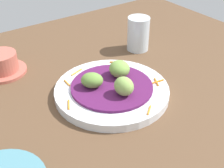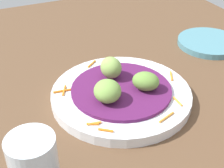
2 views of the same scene
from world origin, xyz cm
name	(u,v)px [view 2 (image 2 of 2)]	position (x,y,z in cm)	size (l,w,h in cm)	color
table_surface	(94,96)	(0.00, 0.00, 1.00)	(110.00, 110.00, 2.00)	brown
main_plate	(121,95)	(-4.46, -3.94, 2.99)	(26.89, 26.89, 1.97)	silver
cabbage_bed	(121,89)	(-4.46, -3.94, 4.31)	(19.23, 19.23, 0.67)	#51194C
carrot_garnish	(115,98)	(-6.19, -1.72, 4.17)	(24.06, 24.50, 0.40)	orange
guac_scoop_left	(111,67)	(0.09, -3.83, 6.79)	(4.67, 4.01, 4.28)	#84A851
guac_scoop_center	(108,91)	(-6.83, -0.05, 6.59)	(4.94, 5.34, 3.89)	#759E47
guac_scoop_right	(146,81)	(-6.64, -7.93, 6.38)	(5.10, 4.10, 3.46)	olive
side_plate_small	(209,43)	(6.94, -34.35, 2.72)	(15.71, 15.71, 1.43)	teal
water_glass	(35,168)	(-19.32, 16.08, 6.98)	(6.46, 6.46, 9.96)	silver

